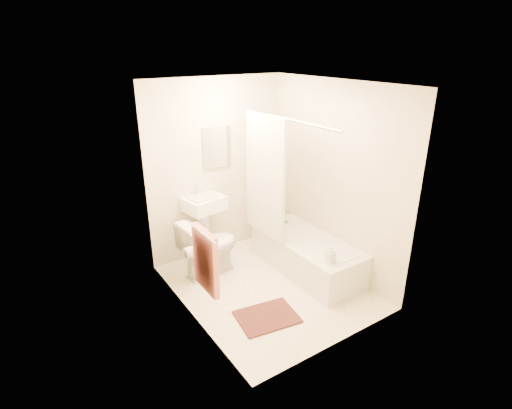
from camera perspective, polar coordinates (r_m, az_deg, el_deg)
floor at (r=5.00m, az=1.62°, el=-11.59°), size 2.40×2.40×0.00m
ceiling at (r=4.18m, az=1.98°, el=16.95°), size 2.40×2.40×0.00m
wall_back at (r=5.42m, az=-5.58°, el=5.10°), size 2.00×0.02×2.40m
wall_left at (r=4.00m, az=-10.01°, el=-1.43°), size 0.02×2.40×2.40m
wall_right at (r=5.07m, az=11.08°, el=3.56°), size 0.02×2.40×2.40m
mirror at (r=5.33m, az=-5.59°, el=8.14°), size 0.40×0.03×0.55m
curtain_rod at (r=4.49m, az=4.35°, el=12.11°), size 0.03×1.70×0.03m
shower_curtain at (r=5.00m, az=1.29°, el=3.95°), size 0.04×0.80×1.55m
towel_bar at (r=3.85m, az=-7.84°, el=-3.91°), size 0.02×0.60×0.02m
towel at (r=4.01m, az=-7.22°, el=-7.93°), size 0.06×0.45×0.66m
toilet_paper at (r=4.34m, az=-9.39°, el=-6.76°), size 0.11×0.12×0.12m
toilet at (r=5.12m, az=-6.71°, el=-6.02°), size 0.80×0.50×0.75m
sink at (r=5.43m, az=-7.39°, el=-2.95°), size 0.56×0.48×0.98m
bathtub at (r=5.27m, az=7.26°, el=-7.09°), size 0.68×1.56×0.44m
bath_mat at (r=4.51m, az=1.59°, el=-15.73°), size 0.71×0.57×0.02m
soap_bottle at (r=4.64m, az=10.62°, el=-7.12°), size 0.10×0.10×0.20m
scrub_brush at (r=5.63m, az=4.02°, el=-2.23°), size 0.11×0.21×0.04m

